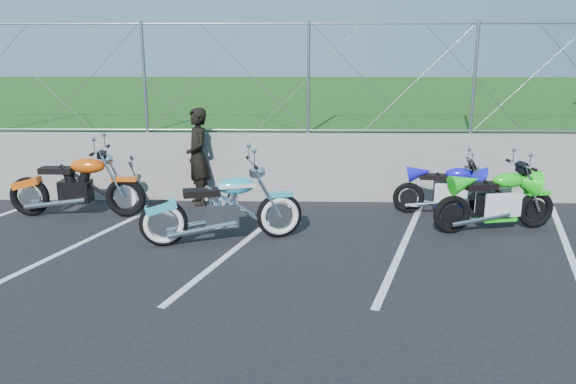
{
  "coord_description": "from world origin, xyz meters",
  "views": [
    {
      "loc": [
        0.87,
        -6.89,
        2.85
      ],
      "look_at": [
        0.68,
        1.3,
        0.73
      ],
      "focal_mm": 35.0,
      "sensor_mm": 36.0,
      "label": 1
    }
  ],
  "objects_px": {
    "sportbike_green": "(497,203)",
    "sportbike_blue": "(449,192)",
    "person_standing": "(198,157)",
    "cruiser_turquoise": "(224,210)",
    "naked_orange": "(79,188)"
  },
  "relations": [
    {
      "from": "sportbike_blue",
      "to": "person_standing",
      "type": "relative_size",
      "value": 1.04
    },
    {
      "from": "person_standing",
      "to": "cruiser_turquoise",
      "type": "bearing_deg",
      "value": -4.38
    },
    {
      "from": "sportbike_blue",
      "to": "person_standing",
      "type": "height_order",
      "value": "person_standing"
    },
    {
      "from": "person_standing",
      "to": "sportbike_green",
      "type": "bearing_deg",
      "value": 49.34
    },
    {
      "from": "sportbike_green",
      "to": "sportbike_blue",
      "type": "distance_m",
      "value": 1.02
    },
    {
      "from": "cruiser_turquoise",
      "to": "person_standing",
      "type": "relative_size",
      "value": 1.34
    },
    {
      "from": "naked_orange",
      "to": "sportbike_blue",
      "type": "bearing_deg",
      "value": 2.67
    },
    {
      "from": "sportbike_green",
      "to": "sportbike_blue",
      "type": "bearing_deg",
      "value": 109.86
    },
    {
      "from": "person_standing",
      "to": "sportbike_blue",
      "type": "bearing_deg",
      "value": 57.99
    },
    {
      "from": "sportbike_blue",
      "to": "naked_orange",
      "type": "bearing_deg",
      "value": -169.72
    },
    {
      "from": "sportbike_blue",
      "to": "cruiser_turquoise",
      "type": "bearing_deg",
      "value": -150.12
    },
    {
      "from": "naked_orange",
      "to": "sportbike_green",
      "type": "relative_size",
      "value": 1.16
    },
    {
      "from": "sportbike_green",
      "to": "sportbike_blue",
      "type": "xyz_separation_m",
      "value": [
        -0.53,
        0.86,
        -0.05
      ]
    },
    {
      "from": "cruiser_turquoise",
      "to": "person_standing",
      "type": "distance_m",
      "value": 2.26
    },
    {
      "from": "naked_orange",
      "to": "person_standing",
      "type": "xyz_separation_m",
      "value": [
        1.92,
        0.85,
        0.39
      ]
    }
  ]
}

